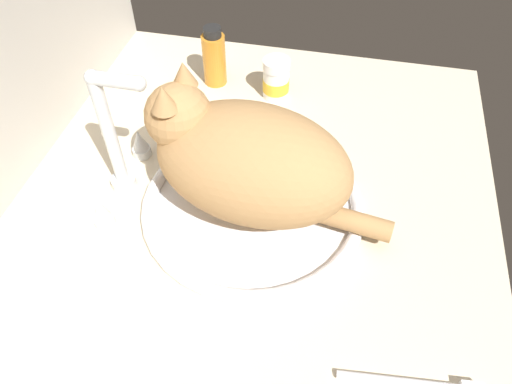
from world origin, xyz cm
name	(u,v)px	position (x,y,z in cm)	size (l,w,h in cm)	color
countertop	(247,235)	(0.00, 0.00, 1.50)	(102.43, 76.50, 3.00)	beige
sink_basin	(256,205)	(4.29, -0.49, 3.89)	(35.02, 35.02, 2.07)	white
faucet	(118,149)	(4.29, 21.09, 11.64)	(18.96, 9.54, 22.65)	silver
cat	(245,158)	(4.55, 1.19, 13.60)	(23.54, 37.83, 20.34)	tan
amber_bottle	(214,57)	(35.85, 14.79, 8.70)	(4.60, 4.60, 12.13)	#C67A23
pill_bottle	(276,80)	(33.88, 1.91, 6.76)	(5.28, 5.28, 8.09)	white
toothbrush	(412,382)	(-18.75, -24.66, 3.62)	(2.73, 17.18, 1.70)	silver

